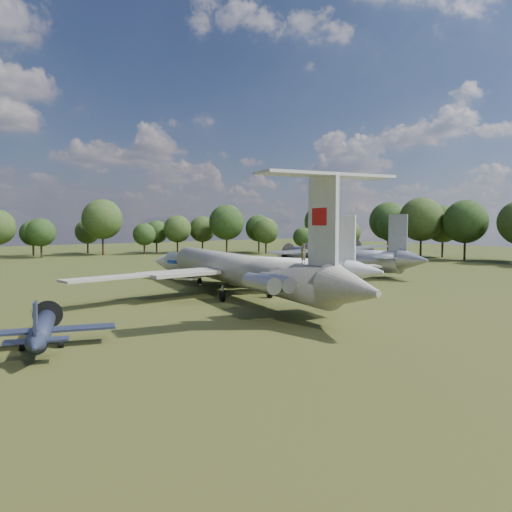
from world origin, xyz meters
TOP-DOWN VIEW (x-y plane):
  - ground at (0.00, 0.00)m, footprint 300.00×300.00m
  - il62_airliner at (5.97, -1.98)m, footprint 49.68×59.53m
  - tu104_jet at (13.68, 6.74)m, footprint 43.95×50.33m
  - an12_transport at (35.09, 9.47)m, footprint 34.63×37.69m
  - small_prop_west at (-19.33, -13.41)m, footprint 13.96×16.37m
  - person_on_il62 at (3.35, -16.32)m, footprint 0.73×0.51m

SIDE VIEW (x-z plane):
  - ground at x=0.00m, z-range 0.00..0.00m
  - small_prop_west at x=-19.33m, z-range 0.00..2.04m
  - tu104_jet at x=13.68m, z-range 0.00..4.22m
  - an12_transport at x=35.09m, z-range 0.00..4.47m
  - il62_airliner at x=5.97m, z-range 0.00..5.20m
  - person_on_il62 at x=3.35m, z-range 5.20..7.09m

